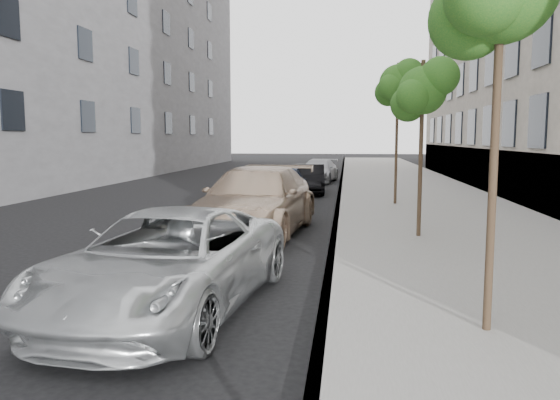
% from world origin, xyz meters
% --- Properties ---
extents(ground, '(160.00, 160.00, 0.00)m').
position_xyz_m(ground, '(0.00, 0.00, 0.00)').
color(ground, black).
rests_on(ground, ground).
extents(sidewalk, '(6.40, 72.00, 0.14)m').
position_xyz_m(sidewalk, '(4.30, 24.00, 0.07)').
color(sidewalk, gray).
rests_on(sidewalk, ground).
extents(curb, '(0.15, 72.00, 0.14)m').
position_xyz_m(curb, '(1.18, 24.00, 0.07)').
color(curb, '#9E9B93').
rests_on(curb, ground).
extents(tree_mid, '(1.52, 1.32, 4.19)m').
position_xyz_m(tree_mid, '(3.23, 8.00, 3.58)').
color(tree_mid, '#38281C').
rests_on(tree_mid, sidewalk).
extents(tree_far, '(1.66, 1.46, 5.06)m').
position_xyz_m(tree_far, '(3.23, 14.50, 4.38)').
color(tree_far, '#38281C').
rests_on(tree_far, sidewalk).
extents(minivan, '(2.97, 5.43, 1.44)m').
position_xyz_m(minivan, '(-1.06, 2.17, 0.72)').
color(minivan, silver).
rests_on(minivan, ground).
extents(suv, '(2.99, 6.16, 1.73)m').
position_xyz_m(suv, '(-0.84, 8.41, 0.86)').
color(suv, tan).
rests_on(suv, ground).
extents(sedan_blue, '(2.08, 4.68, 1.56)m').
position_xyz_m(sedan_blue, '(-0.92, 14.28, 0.78)').
color(sedan_blue, '#111C39').
rests_on(sedan_blue, ground).
extents(sedan_black, '(1.61, 3.98, 1.29)m').
position_xyz_m(sedan_black, '(-0.22, 19.13, 0.64)').
color(sedan_black, black).
rests_on(sedan_black, ground).
extents(sedan_rear, '(2.37, 4.63, 1.29)m').
position_xyz_m(sedan_rear, '(-0.10, 25.12, 0.64)').
color(sedan_rear, '#929499').
rests_on(sedan_rear, ground).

